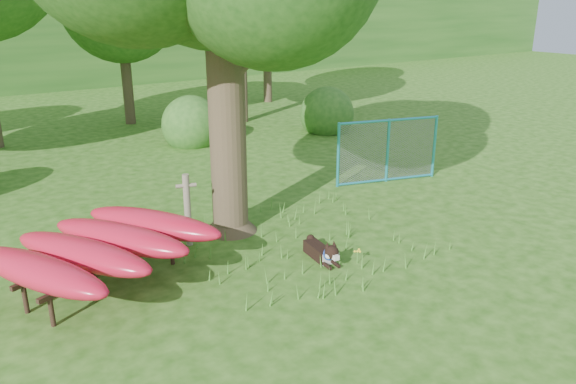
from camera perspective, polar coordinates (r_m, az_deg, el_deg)
ground at (r=9.36m, az=3.21°, el=-8.01°), size 80.00×80.00×0.00m
wooden_post at (r=10.18m, az=-10.18°, el=-1.63°), size 0.37×0.17×1.34m
kayak_rack at (r=9.03m, az=-18.42°, el=-5.17°), size 3.76×3.38×0.91m
husky_dog at (r=9.64m, az=3.56°, el=-6.09°), size 0.36×1.04×0.47m
fence_section at (r=13.78m, az=10.09°, el=4.16°), size 2.58×0.81×2.59m
wildflower_clump at (r=9.59m, az=7.10°, el=-6.08°), size 0.12×0.11×0.26m
bg_tree_c at (r=20.65m, az=-16.71°, el=17.91°), size 4.00×4.00×6.12m
shrub_right at (r=19.12m, az=3.94°, el=6.17°), size 1.80×1.80×1.80m
shrub_mid at (r=17.64m, az=-9.70°, el=4.83°), size 1.80×1.80×1.80m
wooded_hillside at (r=34.95m, az=-27.19°, el=15.02°), size 80.00×12.00×6.00m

